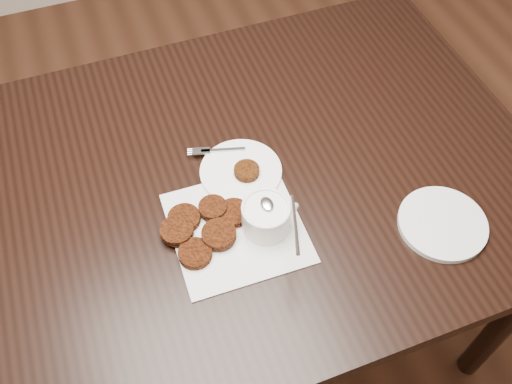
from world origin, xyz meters
TOP-DOWN VIEW (x-y plane):
  - floor at (0.00, 0.00)m, footprint 4.00×4.00m
  - table at (0.03, 0.10)m, footprint 1.48×0.95m
  - napkin at (0.05, -0.03)m, footprint 0.27×0.27m
  - sauce_ramekin at (0.10, -0.05)m, footprint 0.14×0.14m
  - patty_cluster at (-0.01, -0.01)m, footprint 0.21×0.21m
  - plate_with_patty at (0.10, 0.10)m, footprint 0.22×0.22m
  - plate_empty at (0.44, -0.17)m, footprint 0.20×0.20m

SIDE VIEW (x-z plane):
  - floor at x=0.00m, z-range 0.00..0.00m
  - table at x=0.03m, z-range 0.00..0.75m
  - napkin at x=0.05m, z-range 0.75..0.75m
  - plate_empty at x=0.44m, z-range 0.75..0.76m
  - plate_with_patty at x=0.10m, z-range 0.75..0.78m
  - patty_cluster at x=-0.01m, z-range 0.75..0.78m
  - sauce_ramekin at x=0.10m, z-range 0.75..0.89m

